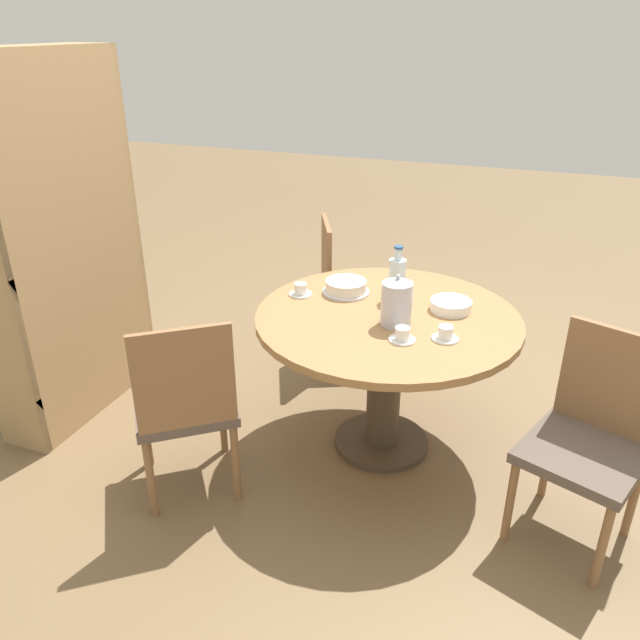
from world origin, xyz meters
name	(u,v)px	position (x,y,z in m)	size (l,w,h in m)	color
ground_plane	(381,444)	(0.00, 0.00, 0.00)	(14.00, 14.00, 0.00)	brown
dining_table	(386,345)	(0.00, 0.00, 0.56)	(1.21, 1.21, 0.72)	#473828
chair_a	(348,287)	(0.82, 0.46, 0.47)	(0.56, 0.56, 0.88)	olive
chair_b	(185,403)	(-0.63, 0.70, 0.47)	(0.59, 0.59, 0.88)	olive
chair_c	(591,437)	(-0.28, -0.90, 0.47)	(0.54, 0.54, 0.88)	olive
bookshelf	(64,254)	(-0.20, 1.63, 0.87)	(0.94, 0.28, 1.83)	tan
coffee_pot	(397,302)	(-0.08, -0.06, 0.83)	(0.14, 0.14, 0.24)	silver
water_bottle	(397,278)	(0.19, 0.01, 0.83)	(0.08, 0.08, 0.27)	silver
cake_main	(346,287)	(0.17, 0.26, 0.75)	(0.23, 0.23, 0.06)	silver
cup_a	(402,335)	(-0.23, -0.12, 0.74)	(0.11, 0.11, 0.06)	silver
cup_b	(301,290)	(0.07, 0.46, 0.74)	(0.11, 0.11, 0.06)	silver
cup_c	(445,334)	(-0.15, -0.29, 0.74)	(0.11, 0.11, 0.06)	silver
plate_stack	(451,305)	(0.15, -0.26, 0.74)	(0.19, 0.19, 0.05)	white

